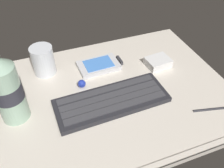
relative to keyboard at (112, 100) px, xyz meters
The scene contains 8 objects.
ground_plane 4.08cm from the keyboard, 66.67° to the left, with size 64.00×48.00×2.80cm.
keyboard is the anchor object (origin of this frame).
handheld_device 15.25cm from the keyboard, 82.04° to the left, with size 12.98×8.00×1.50cm.
juice_cup 23.43cm from the keyboard, 126.79° to the left, with size 6.40×6.40×8.50cm.
water_bottle 25.02cm from the keyboard, 169.93° to the left, with size 6.73×6.73×20.80cm.
charger_block 21.05cm from the keyboard, 27.49° to the left, with size 7.00×5.60×2.40cm, color white.
trackball_mouse 10.24cm from the keyboard, 122.82° to the left, with size 2.20×2.20×2.20cm, color #2338B2.
stylus_pen 25.21cm from the keyboard, 25.93° to the right, with size 0.70×0.70×9.50cm, color #26262B.
Camera 1 is at (-16.52, -43.91, 45.97)cm, focal length 38.90 mm.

